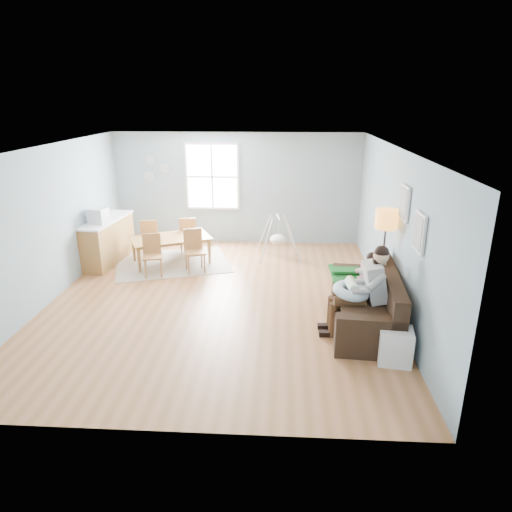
# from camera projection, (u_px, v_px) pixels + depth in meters

# --- Properties ---
(room) EXTENTS (8.40, 9.40, 3.90)m
(room) POSITION_uv_depth(u_px,v_px,m) (216.00, 165.00, 7.50)
(room) COLOR #996236
(window) EXTENTS (1.32, 0.08, 1.62)m
(window) POSITION_uv_depth(u_px,v_px,m) (212.00, 177.00, 11.06)
(window) COLOR white
(window) RESTS_ON room
(pictures) EXTENTS (0.05, 1.34, 0.74)m
(pictures) POSITION_uv_depth(u_px,v_px,m) (411.00, 217.00, 6.54)
(pictures) COLOR white
(pictures) RESTS_ON room
(wall_plates) EXTENTS (0.67, 0.02, 0.66)m
(wall_plates) POSITION_uv_depth(u_px,v_px,m) (155.00, 169.00, 11.08)
(wall_plates) COLOR #8EA0AB
(wall_plates) RESTS_ON room
(sofa) EXTENTS (1.14, 2.31, 0.91)m
(sofa) POSITION_uv_depth(u_px,v_px,m) (368.00, 306.00, 7.28)
(sofa) COLOR black
(sofa) RESTS_ON room
(green_throw) EXTENTS (1.04, 0.87, 0.04)m
(green_throw) POSITION_uv_depth(u_px,v_px,m) (360.00, 274.00, 7.91)
(green_throw) COLOR #145A20
(green_throw) RESTS_ON sofa
(beige_pillow) EXTENTS (0.25, 0.53, 0.51)m
(beige_pillow) POSITION_uv_depth(u_px,v_px,m) (381.00, 265.00, 7.64)
(beige_pillow) COLOR #B9A68D
(beige_pillow) RESTS_ON sofa
(father) EXTENTS (1.00, 0.46, 1.43)m
(father) POSITION_uv_depth(u_px,v_px,m) (363.00, 287.00, 6.85)
(father) COLOR #97979A
(father) RESTS_ON sofa
(nursing_pillow) EXTENTS (0.66, 0.65, 0.23)m
(nursing_pillow) POSITION_uv_depth(u_px,v_px,m) (351.00, 291.00, 6.90)
(nursing_pillow) COLOR #CBEFFF
(nursing_pillow) RESTS_ON father
(infant) EXTENTS (0.18, 0.42, 0.15)m
(infant) POSITION_uv_depth(u_px,v_px,m) (351.00, 284.00, 6.90)
(infant) COLOR white
(infant) RESTS_ON nursing_pillow
(toddler) EXTENTS (0.60, 0.30, 0.93)m
(toddler) POSITION_uv_depth(u_px,v_px,m) (364.00, 274.00, 7.35)
(toddler) COLOR white
(toddler) RESTS_ON sofa
(floor_lamp) EXTENTS (0.36, 0.36, 1.77)m
(floor_lamp) POSITION_uv_depth(u_px,v_px,m) (386.00, 228.00, 7.40)
(floor_lamp) COLOR black
(floor_lamp) RESTS_ON room
(storage_cube) EXTENTS (0.50, 0.46, 0.49)m
(storage_cube) POSITION_uv_depth(u_px,v_px,m) (395.00, 346.00, 6.26)
(storage_cube) COLOR white
(storage_cube) RESTS_ON room
(rug) EXTENTS (2.83, 2.46, 0.01)m
(rug) POSITION_uv_depth(u_px,v_px,m) (172.00, 263.00, 10.09)
(rug) COLOR gray
(rug) RESTS_ON room
(dining_table) EXTENTS (1.92, 1.57, 0.59)m
(dining_table) POSITION_uv_depth(u_px,v_px,m) (172.00, 250.00, 10.00)
(dining_table) COLOR #945D30
(dining_table) RESTS_ON rug
(chair_sw) EXTENTS (0.48, 0.48, 0.85)m
(chair_sw) POSITION_uv_depth(u_px,v_px,m) (152.00, 253.00, 9.29)
(chair_sw) COLOR #955B33
(chair_sw) RESTS_ON rug
(chair_se) EXTENTS (0.52, 0.52, 0.90)m
(chair_se) POSITION_uv_depth(u_px,v_px,m) (194.00, 248.00, 9.49)
(chair_se) COLOR #955B33
(chair_se) RESTS_ON rug
(chair_nw) EXTENTS (0.48, 0.48, 0.88)m
(chair_nw) POSITION_uv_depth(u_px,v_px,m) (150.00, 236.00, 10.37)
(chair_nw) COLOR #955B33
(chair_nw) RESTS_ON rug
(chair_ne) EXTENTS (0.48, 0.48, 0.87)m
(chair_ne) POSITION_uv_depth(u_px,v_px,m) (188.00, 233.00, 10.58)
(chair_ne) COLOR #955B33
(chair_ne) RESTS_ON rug
(counter) EXTENTS (0.67, 1.79, 0.98)m
(counter) POSITION_uv_depth(u_px,v_px,m) (108.00, 240.00, 10.02)
(counter) COLOR #945D30
(counter) RESTS_ON room
(monitor) EXTENTS (0.39, 0.38, 0.32)m
(monitor) POSITION_uv_depth(u_px,v_px,m) (98.00, 216.00, 9.50)
(monitor) COLOR silver
(monitor) RESTS_ON counter
(baby_swing) EXTENTS (1.04, 1.05, 0.94)m
(baby_swing) POSITION_uv_depth(u_px,v_px,m) (278.00, 239.00, 10.39)
(baby_swing) COLOR silver
(baby_swing) RESTS_ON room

